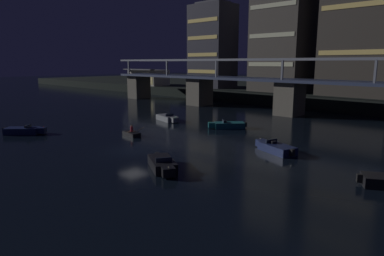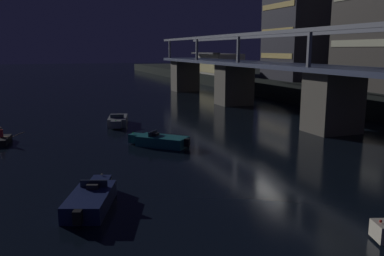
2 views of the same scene
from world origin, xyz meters
name	(u,v)px [view 1 (image 1 of 2)]	position (x,y,z in m)	size (l,w,h in m)	color
ground_plane	(133,150)	(0.00, 0.00, 0.00)	(400.00, 400.00, 0.00)	black
far_riverbank	(376,91)	(0.00, 80.28, 1.10)	(240.00, 80.00, 2.20)	black
river_bridge	(290,91)	(0.00, 32.27, 4.04)	(87.17, 6.40, 9.38)	#605B51
tower_west_low	(212,46)	(-32.25, 50.34, 12.94)	(10.80, 8.27, 21.78)	#282833
tower_west_tall	(288,22)	(-12.41, 53.26, 17.66)	(11.87, 14.03, 31.22)	#423D38
waterfront_pavilion	(148,77)	(-51.56, 44.18, 4.44)	(12.40, 7.40, 4.70)	#B2AD9E
speedboat_near_left	(163,164)	(6.84, -2.08, 0.41)	(4.86, 3.62, 1.16)	black
speedboat_near_center	(228,125)	(-0.22, 15.87, 0.41)	(4.33, 4.44, 1.16)	#196066
speedboat_near_right	(168,118)	(-10.59, 14.38, 0.41)	(5.20, 2.69, 1.16)	gray
speedboat_mid_left	(275,148)	(10.78, 9.27, 0.41)	(5.10, 3.05, 1.16)	#19234C
speedboat_mid_center	(24,131)	(-16.24, -4.46, 0.41)	(4.37, 4.40, 1.16)	#19234C
dinghy_with_paddler	(131,134)	(-5.69, 4.04, 0.28)	(2.72, 2.50, 1.36)	black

